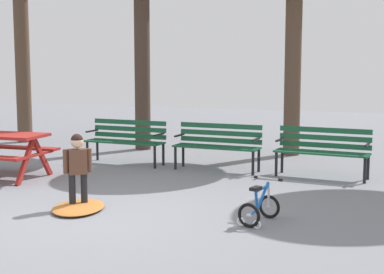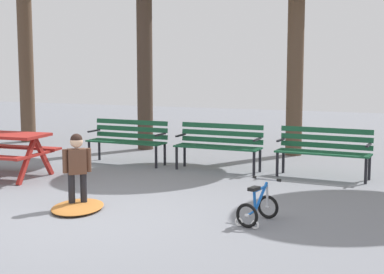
# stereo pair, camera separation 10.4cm
# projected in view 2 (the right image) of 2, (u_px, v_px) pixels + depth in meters

# --- Properties ---
(ground) EXTENTS (36.00, 36.00, 0.00)m
(ground) POSITION_uv_depth(u_px,v_px,m) (85.00, 217.00, 7.37)
(ground) COLOR slate
(park_bench_far_left) EXTENTS (1.61, 0.50, 0.85)m
(park_bench_far_left) POSITION_uv_depth(u_px,v_px,m) (128.00, 138.00, 11.32)
(park_bench_far_left) COLOR #195133
(park_bench_far_left) RESTS_ON ground
(park_bench_left) EXTENTS (1.61, 0.48, 0.85)m
(park_bench_left) POSITION_uv_depth(u_px,v_px,m) (219.00, 143.00, 10.61)
(park_bench_left) COLOR #195133
(park_bench_left) RESTS_ON ground
(park_bench_right) EXTENTS (1.62, 0.54, 0.85)m
(park_bench_right) POSITION_uv_depth(u_px,v_px,m) (324.00, 148.00, 9.91)
(park_bench_right) COLOR #195133
(park_bench_right) RESTS_ON ground
(child_standing) EXTENTS (0.31, 0.29, 1.02)m
(child_standing) POSITION_uv_depth(u_px,v_px,m) (77.00, 165.00, 7.81)
(child_standing) COLOR black
(child_standing) RESTS_ON ground
(kids_bicycle) EXTENTS (0.47, 0.61, 0.54)m
(kids_bicycle) POSITION_uv_depth(u_px,v_px,m) (258.00, 207.00, 7.08)
(kids_bicycle) COLOR black
(kids_bicycle) RESTS_ON ground
(leaf_pile) EXTENTS (0.94, 1.12, 0.07)m
(leaf_pile) POSITION_uv_depth(u_px,v_px,m) (78.00, 207.00, 7.77)
(leaf_pile) COLOR #B26B2D
(leaf_pile) RESTS_ON ground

